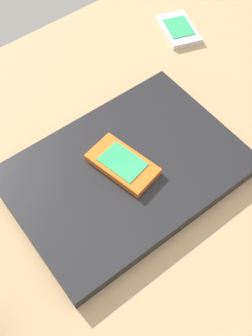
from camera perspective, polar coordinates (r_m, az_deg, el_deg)
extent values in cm
cube|color=tan|center=(62.73, -2.62, -5.29)|extent=(120.00, 80.00, 3.00)
cube|color=black|center=(62.64, 0.00, -0.41)|extent=(35.70, 25.34, 2.31)
cube|color=orange|center=(61.21, -0.48, 0.53)|extent=(7.63, 11.47, 1.19)
cube|color=#33A566|center=(60.65, -0.49, 0.88)|extent=(5.62, 7.29, 0.14)
cube|color=silver|center=(86.66, 7.38, 18.75)|extent=(9.07, 11.22, 1.06)
cube|color=#33A566|center=(86.29, 7.43, 19.05)|extent=(6.53, 7.29, 0.14)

